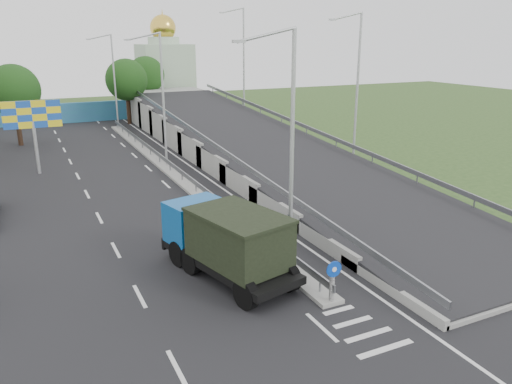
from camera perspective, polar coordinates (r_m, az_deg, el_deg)
ground at (r=18.37m, az=12.52°, el=-15.58°), size 160.00×160.00×0.00m
road_surface at (r=34.11m, az=-12.71°, el=0.02°), size 26.00×90.00×0.04m
median at (r=38.52m, az=-9.76°, el=2.31°), size 1.00×44.00×0.20m
overpass_ramp at (r=40.74m, az=0.34°, el=5.76°), size 10.00×50.00×3.50m
median_guardrail at (r=38.36m, az=-9.81°, el=3.25°), size 0.09×44.00×0.71m
sign_bollard at (r=19.36m, az=8.74°, el=-10.02°), size 0.64×0.23×1.67m
lamp_post_near at (r=20.94m, az=3.70°, el=6.10°), size 2.74×0.18×10.08m
lamp_post_mid at (r=39.44m, az=-10.86°, el=11.04°), size 2.74×0.18×10.08m
lamp_post_far at (r=58.92m, az=-16.08°, el=12.63°), size 2.74×0.18×10.08m
blue_wall at (r=64.77m, az=-20.30°, el=8.48°), size 30.00×0.50×2.40m
church at (r=74.77m, az=-10.34°, el=13.45°), size 7.00×7.00×13.80m
billboard at (r=40.33m, az=-24.18°, el=7.66°), size 4.00×0.24×5.50m
tree_left_mid at (r=52.13m, az=-25.97°, el=10.38°), size 4.80×4.80×7.60m
tree_median_far at (r=61.28m, az=-14.60°, el=12.30°), size 4.80×4.80×7.60m
tree_ramp_far at (r=68.95m, az=-12.46°, el=12.93°), size 4.80×4.80×7.60m
dump_truck at (r=21.22m, az=-3.44°, el=-5.36°), size 4.12×7.35×3.06m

